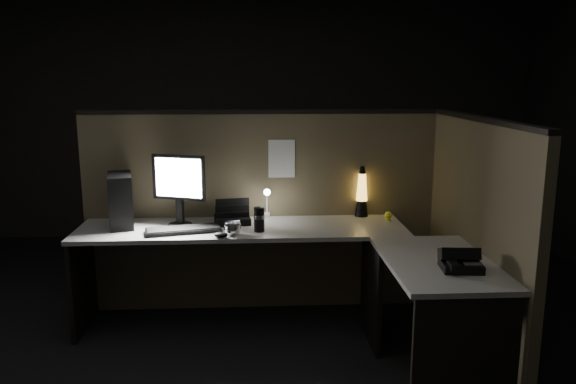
{
  "coord_description": "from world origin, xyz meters",
  "views": [
    {
      "loc": [
        -0.05,
        -3.23,
        1.77
      ],
      "look_at": [
        0.16,
        0.35,
        1.03
      ],
      "focal_mm": 35.0,
      "sensor_mm": 36.0,
      "label": 1
    }
  ],
  "objects": [
    {
      "name": "partition_right",
      "position": [
        1.33,
        0.1,
        0.75
      ],
      "size": [
        0.06,
        1.66,
        1.5
      ],
      "primitive_type": "cube",
      "color": "brown",
      "rests_on": "ground"
    },
    {
      "name": "partition_back",
      "position": [
        0.0,
        0.93,
        0.75
      ],
      "size": [
        2.66,
        0.06,
        1.5
      ],
      "primitive_type": "cube",
      "color": "brown",
      "rests_on": "ground"
    },
    {
      "name": "clip_lamp",
      "position": [
        0.03,
        0.81,
        0.87
      ],
      "size": [
        0.05,
        0.19,
        0.24
      ],
      "color": "white",
      "rests_on": "desk"
    },
    {
      "name": "floor",
      "position": [
        0.0,
        0.0,
        0.0
      ],
      "size": [
        6.0,
        6.0,
        0.0
      ],
      "primitive_type": "plane",
      "color": "black",
      "rests_on": "ground"
    },
    {
      "name": "organizer",
      "position": [
        -0.22,
        0.72,
        0.77
      ],
      "size": [
        0.27,
        0.25,
        0.19
      ],
      "rotation": [
        0.0,
        0.0,
        0.15
      ],
      "color": "black",
      "rests_on": "desk"
    },
    {
      "name": "pinned_paper",
      "position": [
        0.15,
        0.9,
        1.17
      ],
      "size": [
        0.2,
        0.0,
        0.28
      ],
      "primitive_type": "cube",
      "color": "white",
      "rests_on": "partition_back"
    },
    {
      "name": "steel_mug",
      "position": [
        -0.21,
        0.4,
        0.77
      ],
      "size": [
        0.14,
        0.14,
        0.09
      ],
      "primitive_type": "imported",
      "rotation": [
        0.0,
        0.0,
        -0.23
      ],
      "color": "silver",
      "rests_on": "desk"
    },
    {
      "name": "desk",
      "position": [
        0.18,
        0.25,
        0.58
      ],
      "size": [
        2.6,
        1.6,
        0.73
      ],
      "color": "#AFADA5",
      "rests_on": "ground"
    },
    {
      "name": "keyboard",
      "position": [
        -0.55,
        0.5,
        0.74
      ],
      "size": [
        0.53,
        0.28,
        0.02
      ],
      "primitive_type": "cube",
      "rotation": [
        0.0,
        0.0,
        0.22
      ],
      "color": "black",
      "rests_on": "desk"
    },
    {
      "name": "travel_mug",
      "position": [
        -0.03,
        0.48,
        0.81
      ],
      "size": [
        0.07,
        0.07,
        0.17
      ],
      "primitive_type": "cylinder",
      "color": "black",
      "rests_on": "desk"
    },
    {
      "name": "room_shell",
      "position": [
        0.0,
        0.0,
        1.62
      ],
      "size": [
        6.0,
        6.0,
        6.0
      ],
      "color": "silver",
      "rests_on": "ground"
    },
    {
      "name": "desk_phone",
      "position": [
        1.06,
        -0.36,
        0.78
      ],
      "size": [
        0.23,
        0.24,
        0.13
      ],
      "rotation": [
        0.0,
        0.0,
        -0.1
      ],
      "color": "black",
      "rests_on": "desk"
    },
    {
      "name": "mouse",
      "position": [
        -0.28,
        0.34,
        0.75
      ],
      "size": [
        0.11,
        0.09,
        0.04
      ],
      "primitive_type": "ellipsoid",
      "rotation": [
        0.0,
        0.0,
        -0.21
      ],
      "color": "black",
      "rests_on": "desk"
    },
    {
      "name": "pc_tower",
      "position": [
        -1.0,
        0.68,
        0.92
      ],
      "size": [
        0.24,
        0.38,
        0.37
      ],
      "primitive_type": "cube",
      "rotation": [
        0.0,
        0.0,
        0.23
      ],
      "color": "black",
      "rests_on": "desk"
    },
    {
      "name": "figurine",
      "position": [
        0.92,
        0.71,
        0.77
      ],
      "size": [
        0.05,
        0.05,
        0.05
      ],
      "primitive_type": "sphere",
      "color": "#F0FA27",
      "rests_on": "desk"
    },
    {
      "name": "lava_lamp",
      "position": [
        0.75,
        0.87,
        0.89
      ],
      "size": [
        0.1,
        0.1,
        0.38
      ],
      "color": "black",
      "rests_on": "desk"
    },
    {
      "name": "monitor",
      "position": [
        -0.59,
        0.67,
        1.04
      ],
      "size": [
        0.38,
        0.18,
        0.51
      ],
      "rotation": [
        0.0,
        0.0,
        -0.34
      ],
      "color": "black",
      "rests_on": "desk"
    }
  ]
}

